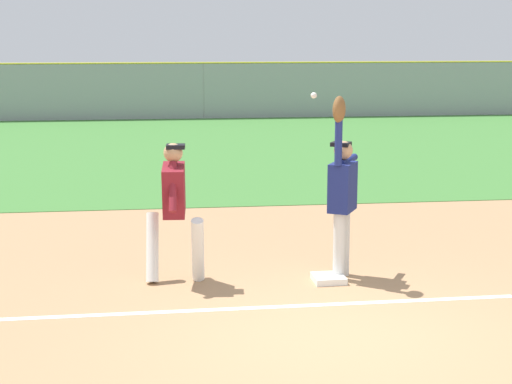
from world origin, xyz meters
TOP-DOWN VIEW (x-y plane):
  - ground_plane at (0.00, 0.00)m, footprint 70.60×70.60m
  - outfield_grass at (0.00, 14.02)m, footprint 48.63×15.44m
  - first_base at (0.28, 1.78)m, footprint 0.39×0.39m
  - fielder at (0.46, 1.93)m, footprint 0.53×0.83m
  - runner at (-1.59, 2.00)m, footprint 0.73×0.85m
  - baseball at (0.10, 1.98)m, footprint 0.07×0.07m
  - outfield_fence at (0.00, 21.75)m, footprint 48.71×0.08m
  - parked_car_tan at (-4.26, 25.01)m, footprint 4.53×2.38m
  - parked_car_red at (1.73, 25.00)m, footprint 4.52×2.36m
  - parked_car_silver at (7.07, 25.74)m, footprint 4.52×2.35m

SIDE VIEW (x-z plane):
  - ground_plane at x=0.00m, z-range 0.00..0.00m
  - outfield_grass at x=0.00m, z-range 0.00..0.01m
  - first_base at x=0.28m, z-range 0.00..0.08m
  - parked_car_tan at x=-4.26m, z-range 0.05..1.30m
  - parked_car_red at x=1.73m, z-range 0.05..1.30m
  - parked_car_silver at x=7.07m, z-range 0.05..1.30m
  - runner at x=-1.59m, z-range 0.14..1.86m
  - outfield_fence at x=0.00m, z-range 0.00..2.03m
  - fielder at x=0.46m, z-range -0.02..2.26m
  - baseball at x=0.10m, z-range 2.23..2.31m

